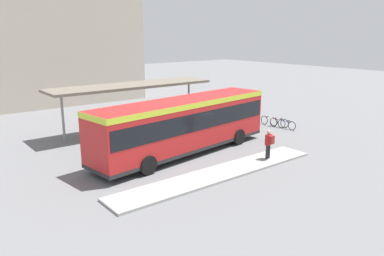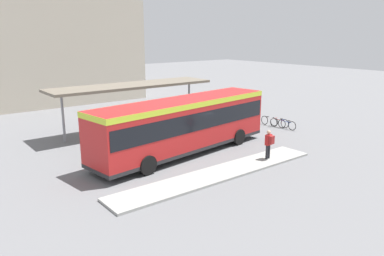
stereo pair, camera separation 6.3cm
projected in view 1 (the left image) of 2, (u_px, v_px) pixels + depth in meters
ground_plane at (184, 153)px, 21.93m from camera, size 120.00×120.00×0.00m
curb_island at (219, 173)px, 18.59m from camera, size 12.09×1.80×0.12m
city_bus at (184, 122)px, 21.48m from camera, size 12.07×3.97×3.19m
pedestrian_waiting at (269, 143)px, 20.40m from camera, size 0.41×0.44×1.61m
bicycle_blue at (287, 124)px, 27.47m from camera, size 0.48×1.57×0.68m
bicycle_red at (279, 122)px, 28.10m from camera, size 0.48×1.56×0.68m
bicycle_white at (269, 121)px, 28.51m from camera, size 0.48×1.62×0.70m
station_shelter at (132, 86)px, 26.56m from camera, size 12.00×2.98×3.33m
potted_planter_near_shelter at (182, 123)px, 26.62m from camera, size 0.89×0.89×1.29m
station_building at (30, 51)px, 40.09m from camera, size 19.04×15.68×10.16m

